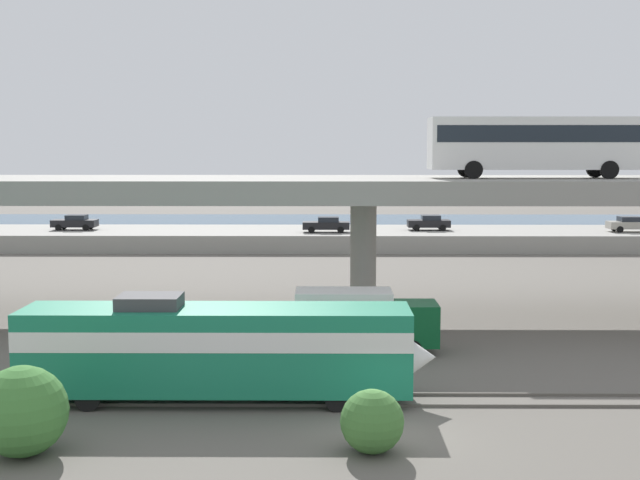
{
  "coord_description": "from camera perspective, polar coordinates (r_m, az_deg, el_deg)",
  "views": [
    {
      "loc": [
        -2.1,
        -27.58,
        9.81
      ],
      "look_at": [
        -2.46,
        16.66,
        4.92
      ],
      "focal_mm": 46.79,
      "sensor_mm": 36.0,
      "label": 1
    }
  ],
  "objects": [
    {
      "name": "rail_strip_far",
      "position": [
        33.82,
        4.08,
        -10.47
      ],
      "size": [
        110.0,
        0.12,
        0.12
      ],
      "primitive_type": "cube",
      "color": "#59544C",
      "rests_on": "ground_plane"
    },
    {
      "name": "parked_car_2",
      "position": [
        86.51,
        -16.41,
        1.18
      ],
      "size": [
        4.36,
        1.94,
        1.5
      ],
      "rotation": [
        0.0,
        0.0,
        3.14
      ],
      "color": "black",
      "rests_on": "pier_parking_lot"
    },
    {
      "name": "parked_car_3",
      "position": [
        83.41,
        7.47,
        1.2
      ],
      "size": [
        4.18,
        1.95,
        1.5
      ],
      "rotation": [
        0.0,
        0.0,
        3.14
      ],
      "color": "black",
      "rests_on": "pier_parking_lot"
    },
    {
      "name": "shrub_right",
      "position": [
        27.53,
        3.58,
        -12.28
      ],
      "size": [
        2.08,
        2.08,
        2.08
      ],
      "primitive_type": "sphere",
      "color": "#3E7333",
      "rests_on": "ground_plane"
    },
    {
      "name": "parked_car_0",
      "position": [
        80.56,
        0.45,
        1.08
      ],
      "size": [
        4.51,
        1.83,
        1.5
      ],
      "rotation": [
        0.0,
        0.0,
        3.14
      ],
      "color": "black",
      "rests_on": "pier_parking_lot"
    },
    {
      "name": "service_truck_west",
      "position": [
        40.22,
        2.89,
        -5.43
      ],
      "size": [
        6.8,
        2.46,
        3.04
      ],
      "color": "#0C4C26",
      "rests_on": "ground_plane"
    },
    {
      "name": "harbor_water",
      "position": [
        106.06,
        1.6,
        1.0
      ],
      "size": [
        140.0,
        36.0,
        0.01
      ],
      "primitive_type": "cube",
      "color": "#385B7A",
      "rests_on": "ground_plane"
    },
    {
      "name": "highway_overpass",
      "position": [
        47.69,
        3.0,
        3.34
      ],
      "size": [
        96.0,
        10.35,
        8.12
      ],
      "color": "gray",
      "rests_on": "ground_plane"
    },
    {
      "name": "parked_car_1",
      "position": [
        86.49,
        20.52,
        1.03
      ],
      "size": [
        4.63,
        1.9,
        1.5
      ],
      "color": "#9E998C",
      "rests_on": "pier_parking_lot"
    },
    {
      "name": "ground_plane",
      "position": [
        29.35,
        4.67,
        -13.24
      ],
      "size": [
        260.0,
        260.0,
        0.0
      ],
      "primitive_type": "plane",
      "color": "#605B54"
    },
    {
      "name": "shrub_left",
      "position": [
        28.73,
        -19.71,
        -10.97
      ],
      "size": [
        2.92,
        2.92,
        2.92
      ],
      "primitive_type": "sphere",
      "color": "#3E7A35",
      "rests_on": "ground_plane"
    },
    {
      "name": "train_locomotive",
      "position": [
        32.68,
        -5.79,
        -7.21
      ],
      "size": [
        16.0,
        3.04,
        4.18
      ],
      "color": "#197A56",
      "rests_on": "ground_plane"
    },
    {
      "name": "rail_strip_near",
      "position": [
        32.43,
        4.24,
        -11.21
      ],
      "size": [
        110.0,
        0.12,
        0.12
      ],
      "primitive_type": "cube",
      "color": "#59544C",
      "rests_on": "ground_plane"
    },
    {
      "name": "transit_bus_on_overpass",
      "position": [
        48.58,
        14.58,
        6.54
      ],
      "size": [
        12.0,
        2.68,
        3.4
      ],
      "rotation": [
        0.0,
        0.0,
        3.14
      ],
      "color": "silver",
      "rests_on": "highway_overpass"
    },
    {
      "name": "pier_parking_lot",
      "position": [
        83.1,
        1.92,
        0.11
      ],
      "size": [
        76.79,
        11.63,
        1.69
      ],
      "primitive_type": "cube",
      "color": "gray",
      "rests_on": "ground_plane"
    }
  ]
}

